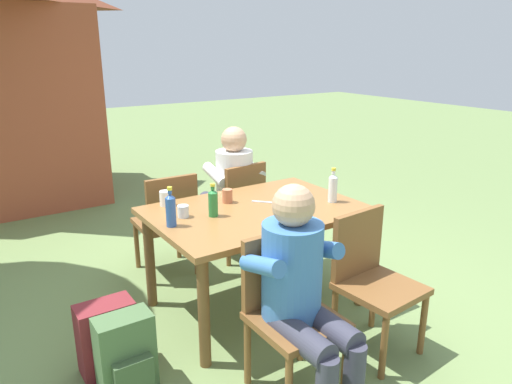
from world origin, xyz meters
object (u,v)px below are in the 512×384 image
table_knife (271,202)px  backpack_by_far_side (108,339)px  person_in_white_shirt (301,286)px  cup_terracotta (227,196)px  chair_far_right (238,205)px  backpack_by_near_side (126,355)px  chair_near_right (371,275)px  chair_far_left (168,219)px  cup_glass (183,211)px  person_in_plaid_shirt (230,184)px  bottle_green (213,202)px  bottle_clear (333,187)px  chair_near_left (288,305)px  bottle_blue (171,209)px  dining_table (256,221)px  cup_white (165,198)px

table_knife → backpack_by_far_side: 1.41m
person_in_white_shirt → cup_terracotta: (0.23, 1.13, 0.14)m
chair_far_right → backpack_by_near_side: (-1.43, -1.16, -0.27)m
chair_near_right → chair_far_left: (-0.64, 1.60, 0.00)m
person_in_white_shirt → backpack_by_near_side: 1.04m
backpack_by_far_side → cup_glass: bearing=23.2°
person_in_white_shirt → person_in_plaid_shirt: same height
bottle_green → cup_glass: size_ratio=2.81×
person_in_white_shirt → bottle_clear: size_ratio=4.64×
chair_near_right → bottle_clear: (0.22, 0.62, 0.37)m
chair_near_left → backpack_by_near_side: bearing=150.2°
chair_far_right → table_knife: bearing=-103.2°
bottle_blue → backpack_by_far_side: (-0.50, -0.16, -0.65)m
bottle_green → backpack_by_near_side: bearing=-153.3°
person_in_plaid_shirt → cup_glass: person_in_plaid_shirt is taller
person_in_plaid_shirt → chair_near_right: bearing=-90.2°
dining_table → backpack_by_far_side: 1.23m
chair_near_right → bottle_green: size_ratio=3.86×
chair_near_right → person_in_white_shirt: (-0.64, -0.11, 0.17)m
person_in_plaid_shirt → backpack_by_near_side: size_ratio=2.65×
dining_table → person_in_plaid_shirt: size_ratio=1.22×
dining_table → chair_far_left: bearing=112.2°
bottle_blue → person_in_plaid_shirt: bearing=43.2°
chair_far_left → person_in_white_shirt: size_ratio=0.74×
bottle_blue → cup_glass: (0.13, 0.11, -0.07)m
chair_far_left → table_knife: chair_far_left is taller
cup_white → cup_terracotta: cup_white is taller
person_in_white_shirt → cup_terracotta: 1.16m
chair_near_left → table_knife: 1.00m
bottle_green → cup_terracotta: bearing=41.3°
backpack_by_near_side → backpack_by_far_side: 0.21m
backpack_by_near_side → table_knife: bearing=17.9°
bottle_blue → bottle_green: bottle_blue is taller
cup_glass → bottle_green: bearing=-28.4°
person_in_plaid_shirt → backpack_by_far_side: person_in_plaid_shirt is taller
chair_near_left → cup_white: bearing=98.1°
dining_table → person_in_white_shirt: bearing=-109.7°
dining_table → cup_white: cup_white is taller
chair_far_right → table_knife: 0.82m
chair_far_right → person_in_white_shirt: bearing=-111.1°
bottle_clear → cup_terracotta: 0.76m
chair_far_right → backpack_by_far_side: size_ratio=2.01×
cup_white → backpack_by_near_side: 1.14m
table_knife → cup_white: bearing=150.7°
cup_terracotta → dining_table: bearing=-66.2°
chair_near_left → dining_table: bearing=67.9°
person_in_plaid_shirt → bottle_blue: 1.32m
bottle_blue → table_knife: bearing=2.2°
bottle_clear → table_knife: bottle_clear is taller
chair_near_left → backpack_by_far_side: chair_near_left is taller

